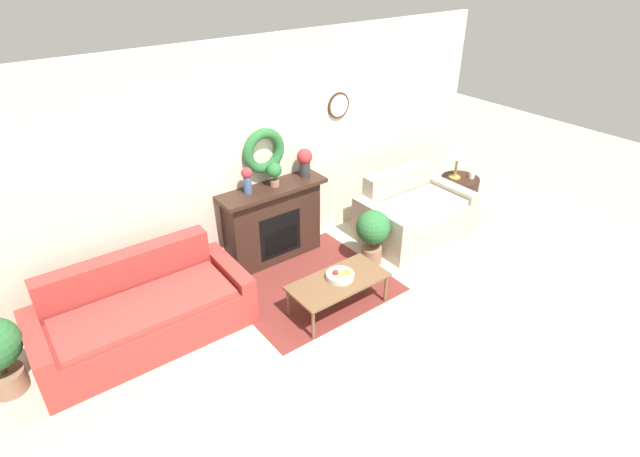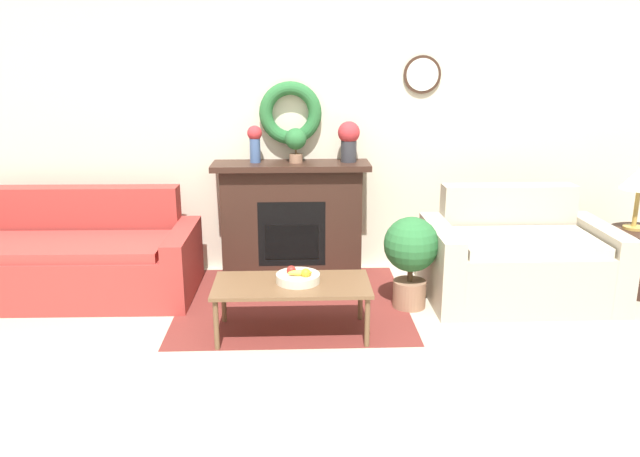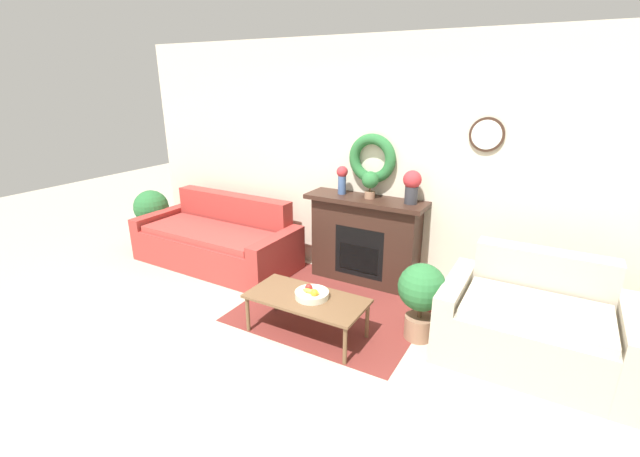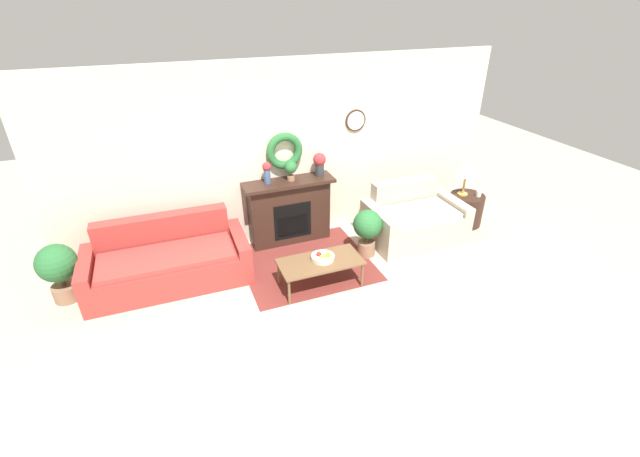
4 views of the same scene
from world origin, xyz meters
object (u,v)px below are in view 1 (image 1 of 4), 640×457
at_px(couch_left, 143,313).
at_px(loveseat_right, 413,214).
at_px(vase_on_mantel_left, 247,178).
at_px(fireplace, 273,223).
at_px(fruit_bowl, 340,275).
at_px(potted_plant_floor_by_loveseat, 373,232).
at_px(mug, 472,175).
at_px(vase_on_mantel_right, 305,161).
at_px(table_lamp, 458,151).
at_px(coffee_table, 338,283).
at_px(potted_plant_on_mantel, 274,172).
at_px(side_table_by_loveseat, 458,194).

height_order(couch_left, loveseat_right, loveseat_right).
distance_m(couch_left, vase_on_mantel_left, 1.84).
xyz_separation_m(fireplace, fruit_bowl, (0.05, -1.27, -0.09)).
height_order(fireplace, loveseat_right, fireplace).
xyz_separation_m(vase_on_mantel_left, potted_plant_floor_by_loveseat, (1.23, -0.84, -0.75)).
bearing_deg(potted_plant_floor_by_loveseat, loveseat_right, 10.91).
xyz_separation_m(mug, potted_plant_floor_by_loveseat, (-2.12, -0.18, -0.12)).
relative_size(mug, vase_on_mantel_right, 0.25).
bearing_deg(vase_on_mantel_left, vase_on_mantel_right, 0.00).
bearing_deg(vase_on_mantel_right, vase_on_mantel_left, 180.00).
bearing_deg(vase_on_mantel_left, potted_plant_floor_by_loveseat, -34.32).
height_order(loveseat_right, table_lamp, table_lamp).
relative_size(couch_left, coffee_table, 1.93).
bearing_deg(vase_on_mantel_left, potted_plant_on_mantel, -3.25).
distance_m(vase_on_mantel_right, potted_plant_floor_by_loveseat, 1.21).
height_order(couch_left, potted_plant_floor_by_loveseat, couch_left).
relative_size(couch_left, table_lamp, 4.00).
height_order(coffee_table, side_table_by_loveseat, side_table_by_loveseat).
relative_size(mug, potted_plant_on_mantel, 0.30).
height_order(couch_left, side_table_by_loveseat, couch_left).
distance_m(fireplace, potted_plant_floor_by_loveseat, 1.25).
xyz_separation_m(coffee_table, fruit_bowl, (0.04, 0.02, 0.07)).
bearing_deg(table_lamp, side_table_by_loveseat, -38.66).
height_order(table_lamp, potted_plant_on_mantel, potted_plant_on_mantel).
bearing_deg(couch_left, potted_plant_on_mantel, 13.25).
relative_size(loveseat_right, fruit_bowl, 4.74).
bearing_deg(loveseat_right, side_table_by_loveseat, 5.60).
distance_m(table_lamp, potted_plant_on_mantel, 2.85).
distance_m(coffee_table, vase_on_mantel_right, 1.64).
bearing_deg(mug, loveseat_right, -179.74).
bearing_deg(vase_on_mantel_left, coffee_table, -76.45).
xyz_separation_m(vase_on_mantel_left, potted_plant_on_mantel, (0.35, -0.02, -0.00)).
xyz_separation_m(fireplace, table_lamp, (2.84, -0.50, 0.42)).
distance_m(side_table_by_loveseat, potted_plant_floor_by_loveseat, 2.02).
bearing_deg(couch_left, potted_plant_floor_by_loveseat, -7.46).
xyz_separation_m(fireplace, side_table_by_loveseat, (2.91, -0.56, -0.25)).
xyz_separation_m(mug, vase_on_mantel_left, (-3.35, 0.66, 0.64)).
height_order(mug, vase_on_mantel_left, vase_on_mantel_left).
relative_size(fruit_bowl, side_table_by_loveseat, 0.55).
relative_size(fireplace, table_lamp, 2.59).
relative_size(mug, vase_on_mantel_left, 0.28).
bearing_deg(loveseat_right, vase_on_mantel_left, 162.86).
height_order(fruit_bowl, side_table_by_loveseat, side_table_by_loveseat).
xyz_separation_m(fruit_bowl, side_table_by_loveseat, (2.86, 0.72, -0.16)).
height_order(fireplace, table_lamp, table_lamp).
bearing_deg(potted_plant_on_mantel, table_lamp, -9.83).
height_order(coffee_table, mug, mug).
xyz_separation_m(mug, potted_plant_on_mantel, (-3.00, 0.64, 0.63)).
height_order(coffee_table, vase_on_mantel_left, vase_on_mantel_left).
bearing_deg(fruit_bowl, fireplace, 92.20).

